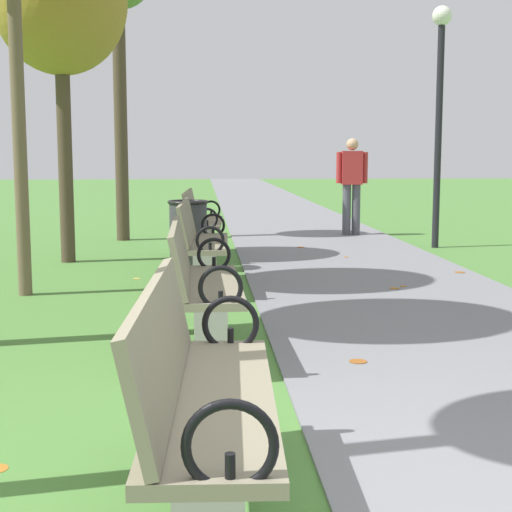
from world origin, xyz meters
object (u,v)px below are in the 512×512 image
object	(u,v)px
park_bench_3	(201,242)
pedestrian_walking	(352,181)
lamp_post	(440,89)
park_bench_4	(201,222)
park_bench_2	(201,284)
tree_4	(60,3)
park_bench_1	(200,397)
trash_bin	(188,236)

from	to	relation	value
park_bench_3	pedestrian_walking	size ratio (longest dim) A/B	1.00
park_bench_3	lamp_post	size ratio (longest dim) A/B	0.46
park_bench_3	pedestrian_walking	xyz separation A→B (m)	(2.54, 5.03, 0.44)
park_bench_4	pedestrian_walking	distance (m)	3.69
lamp_post	park_bench_4	bearing A→B (deg)	-165.12
park_bench_2	tree_4	bearing A→B (deg)	110.04
park_bench_3	park_bench_4	distance (m)	2.39
park_bench_4	tree_4	world-z (taller)	tree_4
park_bench_2	park_bench_4	xyz separation A→B (m)	(0.00, 4.92, 0.00)
park_bench_1	park_bench_2	bearing A→B (deg)	90.00
park_bench_2	park_bench_4	bearing A→B (deg)	90.00
park_bench_2	park_bench_4	size ratio (longest dim) A/B	0.99
pedestrian_walking	lamp_post	xyz separation A→B (m)	(0.93, -1.72, 1.38)
park_bench_1	park_bench_4	xyz separation A→B (m)	(0.00, 7.42, 0.00)
park_bench_4	trash_bin	xyz separation A→B (m)	(-0.15, -1.16, -0.06)
park_bench_4	pedestrian_walking	bearing A→B (deg)	46.13
park_bench_3	park_bench_1	bearing A→B (deg)	-90.00
park_bench_1	park_bench_4	bearing A→B (deg)	90.00
park_bench_3	tree_4	distance (m)	3.87
park_bench_1	trash_bin	size ratio (longest dim) A/B	1.93
park_bench_2	lamp_post	bearing A→B (deg)	59.33
tree_4	lamp_post	xyz separation A→B (m)	(5.17, 1.17, -0.92)
park_bench_4	pedestrian_walking	world-z (taller)	pedestrian_walking
park_bench_3	park_bench_2	bearing A→B (deg)	-90.00
tree_4	trash_bin	world-z (taller)	tree_4
trash_bin	park_bench_4	bearing A→B (deg)	82.73
park_bench_1	pedestrian_walking	bearing A→B (deg)	75.84
tree_4	park_bench_3	bearing A→B (deg)	-51.46
park_bench_2	tree_4	xyz separation A→B (m)	(-1.71, 4.68, 2.74)
park_bench_4	pedestrian_walking	size ratio (longest dim) A/B	1.00
tree_4	park_bench_4	bearing A→B (deg)	8.27
park_bench_1	trash_bin	xyz separation A→B (m)	(-0.15, 6.27, -0.06)
tree_4	lamp_post	bearing A→B (deg)	12.74
trash_bin	pedestrian_walking	bearing A→B (deg)	54.72
trash_bin	lamp_post	distance (m)	4.57
pedestrian_walking	trash_bin	world-z (taller)	pedestrian_walking
park_bench_3	trash_bin	bearing A→B (deg)	96.81
park_bench_3	tree_4	bearing A→B (deg)	128.54
park_bench_1	pedestrian_walking	xyz separation A→B (m)	(2.54, 10.06, 0.44)
tree_4	lamp_post	distance (m)	5.38
park_bench_2	trash_bin	size ratio (longest dim) A/B	1.91
park_bench_4	pedestrian_walking	xyz separation A→B (m)	(2.54, 2.64, 0.44)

